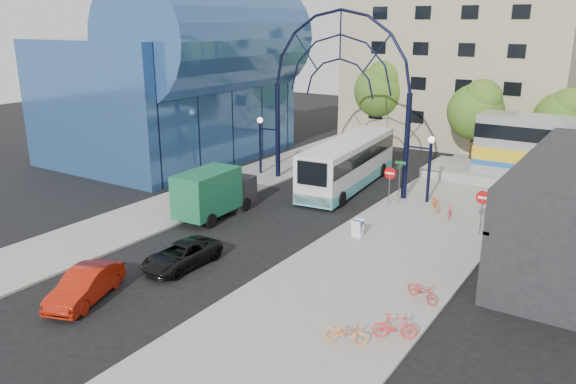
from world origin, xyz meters
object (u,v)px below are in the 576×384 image
Objects in this scene: green_truck at (215,192)px; bike_near_a at (436,202)px; city_bus at (349,163)px; tree_north_a at (477,109)px; stop_sign at (390,177)px; street_name_sign at (400,173)px; black_suv at (181,255)px; tree_north_c at (563,116)px; bike_far_c at (345,333)px; gateway_arch at (340,64)px; do_not_enter_sign at (482,202)px; bike_near_b at (449,211)px; bike_far_b at (395,326)px; tree_north_b at (382,88)px; sandwich_board at (357,226)px; red_sedan at (85,285)px; bike_far_a at (422,291)px.

green_truck reaches higher than bike_near_a.
tree_north_a is at bearing 57.67° from city_bus.
tree_north_a reaches higher than stop_sign.
stop_sign is at bearing -123.64° from street_name_sign.
street_name_sign is at bearing 71.54° from black_suv.
tree_north_c is at bearing 42.94° from city_bus.
street_name_sign is 0.23× the size of city_bus.
tree_north_c is 4.00× the size of bike_far_c.
gateway_arch is at bearing 164.93° from street_name_sign.
tree_north_a reaches higher than black_suv.
do_not_enter_sign is 13.77m from bike_far_c.
gateway_arch is 5.50× the size of do_not_enter_sign.
tree_north_c is 3.41× the size of bike_near_a.
bike_near_b is at bearing 58.50° from black_suv.
bike_near_b is 14.40m from bike_far_b.
bike_far_b is (10.75, -17.16, -1.13)m from city_bus.
tree_north_b reaches higher than stop_sign.
tree_north_c is at bearing -27.99° from bike_far_b.
tree_north_c reaches higher than sandwich_board.
black_suv reaches higher than bike_near_a.
bike_near_a is (7.60, -1.29, -7.94)m from gateway_arch.
city_bus is 7.46m from bike_near_a.
green_truck is 11.55m from red_sedan.
bike_far_c is at bearing -94.03° from tree_north_c.
bike_near_a is 1.15× the size of bike_far_b.
stop_sign is at bearing 72.24° from black_suv.
tree_north_b is 32.30m from black_suv.
gateway_arch is at bearing 140.92° from bike_near_a.
red_sedan is at bearing -85.26° from tree_north_b.
city_bus is 8.30× the size of bike_near_b.
bike_far_b is at bearing -63.59° from city_bus.
do_not_enter_sign reaches higher than sandwich_board.
tree_north_b is 36.00m from bike_far_b.
bike_far_a is at bearing -42.38° from sandwich_board.
tree_north_c reaches higher than red_sedan.
tree_north_b is 1.23× the size of tree_north_c.
green_truck is at bearing 98.66° from bike_far_a.
green_truck is at bearing 118.36° from black_suv.
bike_near_a is at bearing 46.43° from red_sedan.
bike_far_c is (13.78, -33.58, -4.72)m from tree_north_b.
bike_far_b is at bearing -28.97° from green_truck.
tree_north_b is (-3.88, 15.93, -3.29)m from gateway_arch.
tree_north_c is (12.12, 13.93, -4.28)m from gateway_arch.
bike_far_c is at bearing -73.88° from street_name_sign.
bike_far_b is at bearing -2.24° from black_suv.
gateway_arch is 2.10× the size of tree_north_c.
stop_sign is 15.84m from bike_far_b.
bike_near_b is 0.91× the size of bike_far_c.
bike_far_a is (4.93, -24.93, -4.06)m from tree_north_a.
tree_north_a is 1.08× the size of tree_north_c.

